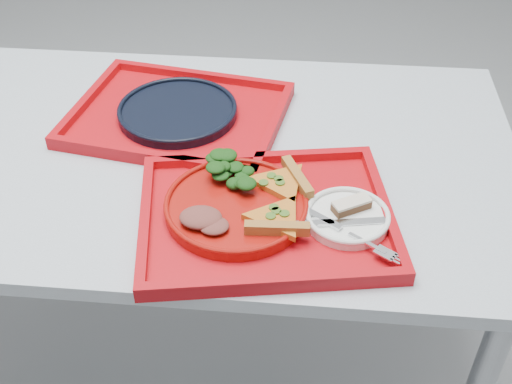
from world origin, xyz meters
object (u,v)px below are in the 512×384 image
tray_main (266,219)px  dinner_plate (236,207)px  navy_plate (178,112)px  dessert_bar (351,205)px  tray_far (178,118)px

tray_main → dinner_plate: size_ratio=1.73×
tray_main → dinner_plate: (-0.05, 0.01, 0.02)m
navy_plate → dessert_bar: dessert_bar is taller
dinner_plate → dessert_bar: dessert_bar is taller
navy_plate → dessert_bar: bearing=-38.5°
dinner_plate → tray_main: bearing=-10.3°
tray_far → dinner_plate: bearing=-52.0°
dessert_bar → tray_far: bearing=111.2°
navy_plate → dessert_bar: size_ratio=3.49×
dessert_bar → tray_main: bearing=156.7°
dinner_plate → navy_plate: bearing=118.5°
tray_far → dinner_plate: (0.17, -0.30, 0.02)m
tray_main → tray_far: (-0.22, 0.31, 0.00)m
navy_plate → dessert_bar: (0.37, -0.30, 0.02)m
tray_main → dessert_bar: size_ratio=6.04×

